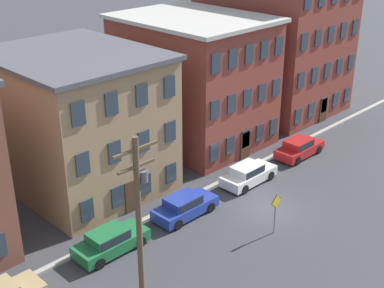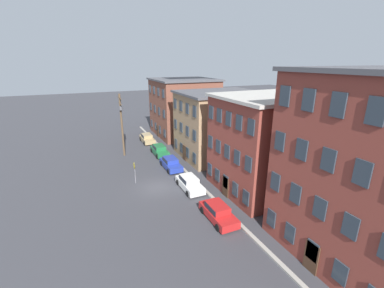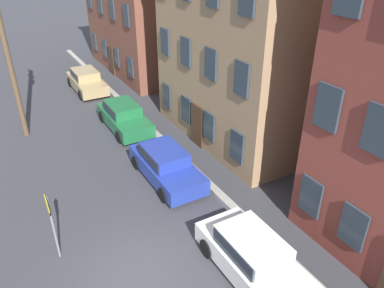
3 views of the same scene
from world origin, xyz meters
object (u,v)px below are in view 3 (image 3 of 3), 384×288
at_px(car_tan, 86,80).
at_px(caution_sign, 50,215).
at_px(car_blue, 166,163).
at_px(utility_pole, 4,39).
at_px(car_white, 254,256).
at_px(car_green, 124,116).

height_order(car_tan, caution_sign, caution_sign).
distance_m(car_blue, utility_pole, 9.92).
distance_m(car_tan, utility_pole, 8.33).
height_order(car_white, utility_pole, utility_pole).
xyz_separation_m(car_blue, utility_pole, (-7.47, -4.80, 4.44)).
relative_size(car_tan, car_white, 1.00).
height_order(car_white, caution_sign, caution_sign).
distance_m(car_blue, car_white, 6.29).
bearing_deg(utility_pole, car_blue, 32.71).
bearing_deg(utility_pole, car_tan, 136.72).
relative_size(car_green, caution_sign, 1.66).
relative_size(car_blue, car_white, 1.00).
relative_size(caution_sign, utility_pole, 0.29).
bearing_deg(car_white, car_tan, 179.81).
xyz_separation_m(car_white, caution_sign, (-3.83, -5.22, 1.02)).
height_order(car_tan, car_white, same).
relative_size(car_tan, utility_pole, 0.48).
bearing_deg(car_blue, caution_sign, -64.91).
relative_size(car_green, utility_pole, 0.48).
relative_size(car_white, caution_sign, 1.66).
bearing_deg(car_green, car_blue, -1.98).
relative_size(car_blue, caution_sign, 1.66).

